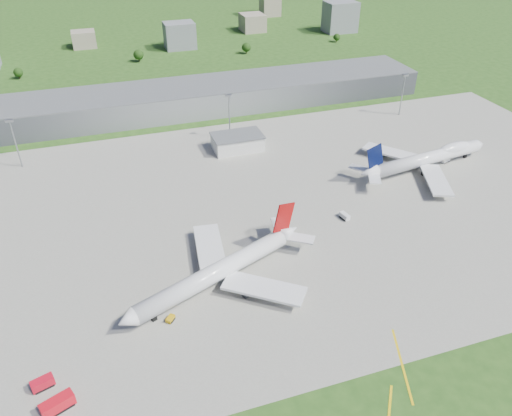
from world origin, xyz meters
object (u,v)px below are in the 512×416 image
object	(u,v)px
fire_truck	(58,405)
van_white_near	(345,216)
crash_tender	(43,384)
airliner_red_twin	(221,270)
van_white_far	(445,160)
tug_yellow	(170,319)
airliner_blue_quad	(428,158)

from	to	relation	value
fire_truck	van_white_near	size ratio (longest dim) A/B	1.80
fire_truck	crash_tender	xyz separation A→B (m)	(-4.11, 8.83, -0.33)
airliner_red_twin	van_white_far	size ratio (longest dim) A/B	13.17
tug_yellow	airliner_blue_quad	bearing A→B (deg)	-24.10
fire_truck	tug_yellow	distance (m)	41.81
crash_tender	van_white_far	size ratio (longest dim) A/B	1.21
airliner_red_twin	crash_tender	size ratio (longest dim) A/B	10.93
airliner_red_twin	van_white_far	distance (m)	144.62
tug_yellow	van_white_far	xyz separation A→B (m)	(155.03, 66.92, 0.46)
tug_yellow	van_white_near	size ratio (longest dim) A/B	0.69
crash_tender	airliner_red_twin	bearing A→B (deg)	6.95
airliner_red_twin	crash_tender	xyz separation A→B (m)	(-59.82, -27.32, -4.07)
fire_truck	van_white_far	size ratio (longest dim) A/B	1.71
crash_tender	van_white_near	size ratio (longest dim) A/B	1.27
airliner_blue_quad	tug_yellow	size ratio (longest dim) A/B	21.65
airliner_red_twin	airliner_blue_quad	size ratio (longest dim) A/B	0.94
airliner_red_twin	van_white_near	xyz separation A→B (m)	(60.70, 23.08, -4.41)
van_white_far	airliner_red_twin	bearing A→B (deg)	-177.33
airliner_blue_quad	tug_yellow	distance (m)	155.84
fire_truck	crash_tender	bearing A→B (deg)	92.71
tug_yellow	van_white_near	distance (m)	89.22
tug_yellow	van_white_far	bearing A→B (deg)	-25.13
airliner_red_twin	fire_truck	bearing A→B (deg)	10.13
crash_tender	tug_yellow	world-z (taller)	crash_tender
fire_truck	van_white_near	xyz separation A→B (m)	(116.40, 59.24, -0.67)
van_white_far	crash_tender	bearing A→B (deg)	-176.50
crash_tender	van_white_near	bearing A→B (deg)	5.10
van_white_near	van_white_far	xyz separation A→B (m)	(73.43, 30.83, 0.03)
airliner_red_twin	airliner_blue_quad	world-z (taller)	airliner_red_twin
crash_tender	tug_yellow	bearing A→B (deg)	2.60
airliner_red_twin	crash_tender	distance (m)	65.89
crash_tender	van_white_near	distance (m)	130.63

